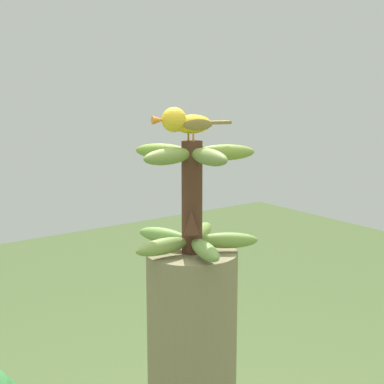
{
  "coord_description": "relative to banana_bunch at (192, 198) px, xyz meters",
  "views": [
    {
      "loc": [
        -1.2,
        0.89,
        1.46
      ],
      "look_at": [
        0.0,
        0.0,
        1.18
      ],
      "focal_mm": 55.96,
      "sensor_mm": 36.0,
      "label": 1
    }
  ],
  "objects": [
    {
      "name": "banana_bunch",
      "position": [
        0.0,
        0.0,
        0.0
      ],
      "size": [
        0.34,
        0.33,
        0.29
      ],
      "color": "#4C2D1E",
      "rests_on": "banana_tree"
    },
    {
      "name": "perched_bird",
      "position": [
        0.01,
        0.02,
        0.19
      ],
      "size": [
        0.09,
        0.2,
        0.09
      ],
      "color": "#C68933",
      "rests_on": "banana_bunch"
    }
  ]
}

